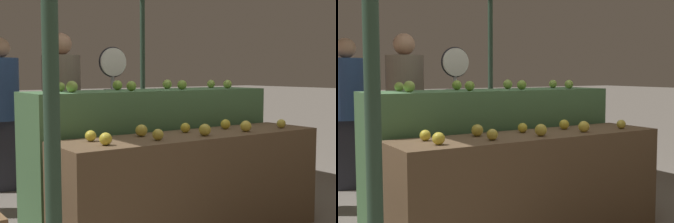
# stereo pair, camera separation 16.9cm
# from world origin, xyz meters

# --- Properties ---
(display_counter_front) EXTENTS (2.14, 0.55, 0.80)m
(display_counter_front) POSITION_xyz_m (0.00, 0.00, 0.40)
(display_counter_front) COLOR brown
(display_counter_front) RESTS_ON ground_plane
(display_counter_back) EXTENTS (2.14, 0.55, 1.11)m
(display_counter_back) POSITION_xyz_m (0.00, 0.60, 0.56)
(display_counter_back) COLOR #4C7A4C
(display_counter_back) RESTS_ON ground_plane
(apple_front_0) EXTENTS (0.08, 0.08, 0.08)m
(apple_front_0) POSITION_xyz_m (-0.80, -0.11, 0.84)
(apple_front_0) COLOR gold
(apple_front_0) RESTS_ON display_counter_front
(apple_front_1) EXTENTS (0.08, 0.08, 0.08)m
(apple_front_1) POSITION_xyz_m (-0.40, -0.11, 0.84)
(apple_front_1) COLOR gold
(apple_front_1) RESTS_ON display_counter_front
(apple_front_2) EXTENTS (0.09, 0.09, 0.09)m
(apple_front_2) POSITION_xyz_m (0.00, -0.12, 0.84)
(apple_front_2) COLOR gold
(apple_front_2) RESTS_ON display_counter_front
(apple_front_3) EXTENTS (0.09, 0.09, 0.09)m
(apple_front_3) POSITION_xyz_m (0.41, -0.12, 0.84)
(apple_front_3) COLOR yellow
(apple_front_3) RESTS_ON display_counter_front
(apple_front_4) EXTENTS (0.07, 0.07, 0.07)m
(apple_front_4) POSITION_xyz_m (0.82, -0.11, 0.84)
(apple_front_4) COLOR gold
(apple_front_4) RESTS_ON display_counter_front
(apple_front_5) EXTENTS (0.07, 0.07, 0.07)m
(apple_front_5) POSITION_xyz_m (-0.80, 0.10, 0.84)
(apple_front_5) COLOR gold
(apple_front_5) RESTS_ON display_counter_front
(apple_front_6) EXTENTS (0.09, 0.09, 0.09)m
(apple_front_6) POSITION_xyz_m (-0.39, 0.12, 0.84)
(apple_front_6) COLOR gold
(apple_front_6) RESTS_ON display_counter_front
(apple_front_7) EXTENTS (0.07, 0.07, 0.07)m
(apple_front_7) POSITION_xyz_m (-0.01, 0.11, 0.84)
(apple_front_7) COLOR gold
(apple_front_7) RESTS_ON display_counter_front
(apple_front_8) EXTENTS (0.08, 0.08, 0.08)m
(apple_front_8) POSITION_xyz_m (0.39, 0.10, 0.84)
(apple_front_8) COLOR gold
(apple_front_8) RESTS_ON display_counter_front
(apple_back_0) EXTENTS (0.09, 0.09, 0.09)m
(apple_back_0) POSITION_xyz_m (-0.76, 0.48, 1.15)
(apple_back_0) COLOR #8EB247
(apple_back_0) RESTS_ON display_counter_back
(apple_back_1) EXTENTS (0.08, 0.08, 0.08)m
(apple_back_1) POSITION_xyz_m (-0.26, 0.49, 1.15)
(apple_back_1) COLOR #7AA338
(apple_back_1) RESTS_ON display_counter_back
(apple_back_2) EXTENTS (0.08, 0.08, 0.08)m
(apple_back_2) POSITION_xyz_m (0.25, 0.49, 1.15)
(apple_back_2) COLOR #7AA338
(apple_back_2) RESTS_ON display_counter_back
(apple_back_3) EXTENTS (0.08, 0.08, 0.08)m
(apple_back_3) POSITION_xyz_m (0.77, 0.49, 1.15)
(apple_back_3) COLOR #8EB247
(apple_back_3) RESTS_ON display_counter_back
(apple_back_4) EXTENTS (0.07, 0.07, 0.07)m
(apple_back_4) POSITION_xyz_m (-0.76, 0.70, 1.15)
(apple_back_4) COLOR #8EB247
(apple_back_4) RESTS_ON display_counter_back
(apple_back_5) EXTENTS (0.08, 0.08, 0.08)m
(apple_back_5) POSITION_xyz_m (-0.26, 0.71, 1.15)
(apple_back_5) COLOR #84AD3D
(apple_back_5) RESTS_ON display_counter_back
(apple_back_6) EXTENTS (0.08, 0.08, 0.08)m
(apple_back_6) POSITION_xyz_m (0.24, 0.71, 1.15)
(apple_back_6) COLOR #8EB247
(apple_back_6) RESTS_ON display_counter_back
(apple_back_7) EXTENTS (0.08, 0.08, 0.08)m
(apple_back_7) POSITION_xyz_m (0.75, 0.70, 1.15)
(apple_back_7) COLOR #8EB247
(apple_back_7) RESTS_ON display_counter_back
(produce_scale) EXTENTS (0.29, 0.20, 1.50)m
(produce_scale) POSITION_xyz_m (0.01, 1.30, 1.10)
(produce_scale) COLOR #99999E
(produce_scale) RESTS_ON ground_plane
(person_vendor_at_scale) EXTENTS (0.48, 0.48, 1.64)m
(person_vendor_at_scale) POSITION_xyz_m (-0.38, 1.64, 0.94)
(person_vendor_at_scale) COLOR #2D2D38
(person_vendor_at_scale) RESTS_ON ground_plane
(person_customer_left) EXTENTS (0.45, 0.45, 1.62)m
(person_customer_left) POSITION_xyz_m (-0.78, 2.31, 0.93)
(person_customer_left) COLOR #2D2D38
(person_customer_left) RESTS_ON ground_plane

